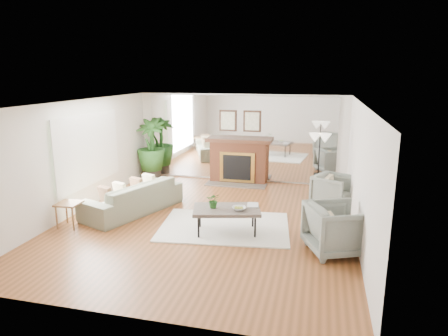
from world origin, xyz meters
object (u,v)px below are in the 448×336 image
(fireplace, at_px, (238,160))
(sofa, at_px, (133,197))
(floor_lamp, at_px, (320,143))
(potted_ficus, at_px, (151,147))
(side_table, at_px, (69,207))
(armchair_front, at_px, (336,229))
(coffee_table, at_px, (227,210))
(armchair_back, at_px, (333,190))

(fireplace, relative_size, sofa, 0.86)
(floor_lamp, bearing_deg, potted_ficus, 169.52)
(side_table, distance_m, floor_lamp, 5.88)
(armchair_front, relative_size, floor_lamp, 0.58)
(potted_ficus, bearing_deg, coffee_table, -48.79)
(armchair_back, height_order, armchair_front, armchair_front)
(floor_lamp, bearing_deg, fireplace, 154.74)
(armchair_front, bearing_deg, armchair_back, -22.92)
(coffee_table, relative_size, armchair_back, 1.73)
(fireplace, bearing_deg, potted_ficus, -176.50)
(coffee_table, bearing_deg, fireplace, 98.26)
(sofa, bearing_deg, potted_ficus, -143.37)
(side_table, height_order, floor_lamp, floor_lamp)
(sofa, bearing_deg, fireplace, 170.47)
(armchair_front, distance_m, potted_ficus, 6.56)
(armchair_back, xyz_separation_m, side_table, (-5.25, -2.65, 0.05))
(armchair_back, bearing_deg, armchair_front, -153.35)
(armchair_back, xyz_separation_m, potted_ficus, (-5.20, 1.36, 0.58))
(sofa, bearing_deg, armchair_front, 97.17)
(coffee_table, distance_m, side_table, 3.22)
(fireplace, relative_size, potted_ficus, 1.15)
(potted_ficus, bearing_deg, armchair_front, -37.37)
(coffee_table, height_order, sofa, sofa)
(sofa, bearing_deg, side_table, -15.66)
(sofa, height_order, potted_ficus, potted_ficus)
(coffee_table, xyz_separation_m, sofa, (-2.34, 0.71, -0.13))
(fireplace, distance_m, floor_lamp, 2.58)
(armchair_back, bearing_deg, coffee_table, 163.92)
(potted_ficus, bearing_deg, fireplace, 3.50)
(fireplace, distance_m, armchair_front, 4.89)
(armchair_back, distance_m, potted_ficus, 5.41)
(coffee_table, xyz_separation_m, side_table, (-3.19, -0.43, -0.04))
(fireplace, xyz_separation_m, potted_ficus, (-2.60, -0.16, 0.30))
(armchair_back, height_order, side_table, armchair_back)
(coffee_table, height_order, floor_lamp, floor_lamp)
(floor_lamp, bearing_deg, armchair_front, -83.16)
(side_table, bearing_deg, potted_ficus, 89.29)
(sofa, distance_m, side_table, 1.42)
(fireplace, height_order, floor_lamp, fireplace)
(sofa, relative_size, floor_lamp, 1.44)
(armchair_front, height_order, potted_ficus, potted_ficus)
(coffee_table, xyz_separation_m, armchair_front, (2.06, -0.38, -0.03))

